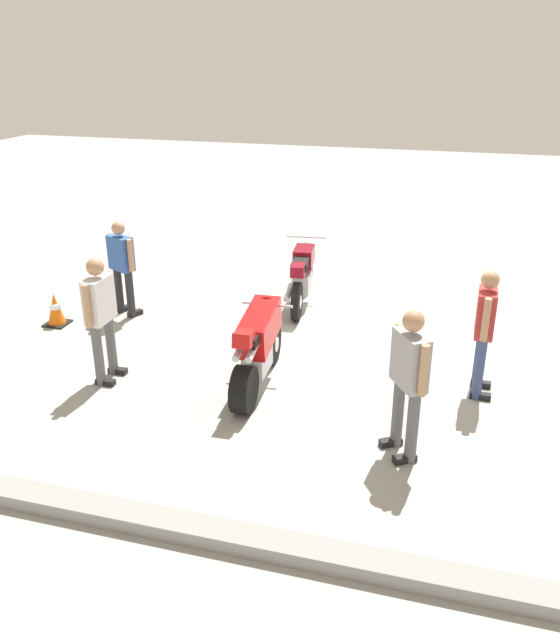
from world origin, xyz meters
TOP-DOWN VIEW (x-y plane):
  - ground_plane at (0.00, 0.00)m, footprint 40.00×40.00m
  - curb_edge at (0.00, 4.60)m, footprint 14.00×0.30m
  - motorcycle_red_sportbike at (1.03, 1.68)m, footprint 0.70×1.96m
  - motorcycle_maroon_cruiser at (1.19, -1.32)m, footprint 0.70×2.09m
  - person_in_red_shirt at (-1.75, 1.10)m, footprint 0.31×0.65m
  - person_in_blue_shirt at (3.91, -0.07)m, footprint 0.60×0.46m
  - person_in_gray_shirt at (-0.97, 2.73)m, footprint 0.50×0.60m
  - person_in_white_shirt at (3.06, 2.06)m, footprint 0.31×0.66m
  - traffic_cone at (4.79, 0.62)m, footprint 0.36×0.36m

SIDE VIEW (x-z plane):
  - ground_plane at x=0.00m, z-range 0.00..0.00m
  - curb_edge at x=0.00m, z-range 0.00..0.15m
  - traffic_cone at x=4.79m, z-range 0.00..0.53m
  - motorcycle_maroon_cruiser at x=1.19m, z-range -0.02..1.06m
  - motorcycle_red_sportbike at x=1.03m, z-range 0.02..1.17m
  - person_in_blue_shirt at x=3.91m, z-range 0.10..1.69m
  - person_in_red_shirt at x=-1.75m, z-range 0.11..1.78m
  - person_in_gray_shirt at x=-0.97m, z-range 0.12..1.83m
  - person_in_white_shirt at x=3.06m, z-range 0.12..1.83m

